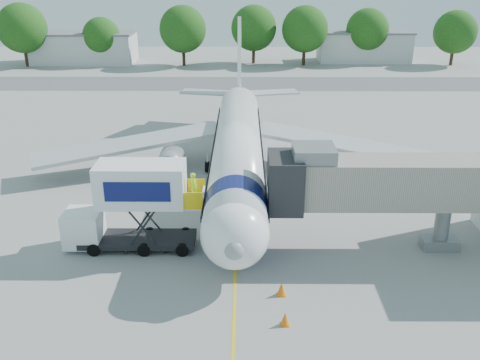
{
  "coord_description": "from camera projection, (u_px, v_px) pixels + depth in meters",
  "views": [
    {
      "loc": [
        0.44,
        -36.06,
        16.26
      ],
      "look_at": [
        0.23,
        -3.76,
        3.2
      ],
      "focal_mm": 40.0,
      "sensor_mm": 36.0,
      "label": 1
    }
  ],
  "objects": [
    {
      "name": "tree_c",
      "position": [
        183.0,
        29.0,
        90.24
      ],
      "size": [
        7.89,
        7.89,
        10.06
      ],
      "color": "#382314",
      "rests_on": "ground"
    },
    {
      "name": "safety_cone_b",
      "position": [
        285.0,
        319.0,
        25.82
      ],
      "size": [
        0.45,
        0.45,
        0.72
      ],
      "color": "orange",
      "rests_on": "ground"
    },
    {
      "name": "ground",
      "position": [
        237.0,
        201.0,
        39.53
      ],
      "size": [
        160.0,
        160.0,
        0.0
      ],
      "primitive_type": "plane",
      "color": "#9B9B99",
      "rests_on": "ground"
    },
    {
      "name": "tree_d",
      "position": [
        254.0,
        28.0,
        92.26
      ],
      "size": [
        7.81,
        7.81,
        9.96
      ],
      "color": "#382314",
      "rests_on": "ground"
    },
    {
      "name": "tree_a",
      "position": [
        22.0,
        28.0,
        89.36
      ],
      "size": [
        8.23,
        8.23,
        10.49
      ],
      "color": "#382314",
      "rests_on": "ground"
    },
    {
      "name": "guidance_line",
      "position": [
        237.0,
        201.0,
        39.53
      ],
      "size": [
        0.15,
        70.0,
        0.01
      ],
      "primitive_type": "cube",
      "color": "yellow",
      "rests_on": "ground"
    },
    {
      "name": "tree_f",
      "position": [
        367.0,
        30.0,
        93.03
      ],
      "size": [
        7.35,
        7.35,
        9.37
      ],
      "color": "#382314",
      "rests_on": "ground"
    },
    {
      "name": "safety_cone_a",
      "position": [
        281.0,
        289.0,
        28.16
      ],
      "size": [
        0.49,
        0.49,
        0.78
      ],
      "color": "orange",
      "rests_on": "ground"
    },
    {
      "name": "taxiway_strip",
      "position": [
        241.0,
        84.0,
        78.47
      ],
      "size": [
        120.0,
        10.0,
        0.01
      ],
      "primitive_type": "cube",
      "color": "#59595B",
      "rests_on": "ground"
    },
    {
      "name": "outbuilding_left",
      "position": [
        83.0,
        47.0,
        94.33
      ],
      "size": [
        18.4,
        8.4,
        5.3
      ],
      "color": "silver",
      "rests_on": "ground"
    },
    {
      "name": "tree_b",
      "position": [
        101.0,
        36.0,
        91.49
      ],
      "size": [
        6.31,
        6.31,
        8.05
      ],
      "color": "#382314",
      "rests_on": "ground"
    },
    {
      "name": "tree_e",
      "position": [
        305.0,
        29.0,
        90.66
      ],
      "size": [
        7.83,
        7.83,
        9.99
      ],
      "color": "#382314",
      "rests_on": "ground"
    },
    {
      "name": "outbuilding_right",
      "position": [
        364.0,
        46.0,
        95.88
      ],
      "size": [
        16.4,
        7.4,
        5.3
      ],
      "color": "silver",
      "rests_on": "ground"
    },
    {
      "name": "aircraft",
      "position": [
        238.0,
        146.0,
        42.25
      ],
      "size": [
        34.17,
        37.73,
        11.35
      ],
      "color": "white",
      "rests_on": "ground"
    },
    {
      "name": "jet_bridge",
      "position": [
        372.0,
        183.0,
        31.36
      ],
      "size": [
        13.9,
        3.2,
        6.6
      ],
      "color": "#A2998A",
      "rests_on": "ground"
    },
    {
      "name": "catering_hiloader",
      "position": [
        132.0,
        207.0,
        32.04
      ],
      "size": [
        8.5,
        2.44,
        5.5
      ],
      "color": "black",
      "rests_on": "ground"
    },
    {
      "name": "tree_g",
      "position": [
        455.0,
        32.0,
        90.69
      ],
      "size": [
        7.24,
        7.24,
        9.23
      ],
      "color": "#382314",
      "rests_on": "ground"
    }
  ]
}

